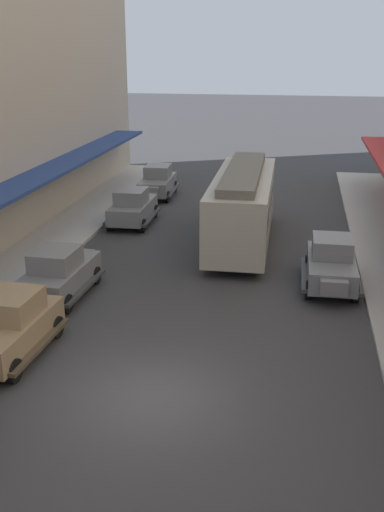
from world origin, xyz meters
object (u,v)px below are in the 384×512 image
parked_car_3 (133,206)px  parked_car_0 (331,262)px  parked_car_1 (59,272)px  parked_car_4 (157,181)px  streetcar (243,203)px  parked_car_2 (9,325)px

parked_car_3 → parked_car_0: bearing=-35.3°
parked_car_1 → parked_car_4: (-0.05, 15.44, 0.00)m
streetcar → parked_car_3: bearing=159.2°
parked_car_1 → parked_car_2: same height
parked_car_1 → streetcar: size_ratio=0.45×
parked_car_2 → parked_car_3: (-0.16, 13.86, 0.00)m
parked_car_1 → parked_car_4: 15.44m
parked_car_1 → parked_car_3: 9.49m
parked_car_0 → parked_car_4: size_ratio=0.99×
parked_car_0 → parked_car_1: (-9.60, -2.75, 0.00)m
parked_car_2 → parked_car_3: 13.86m
parked_car_1 → parked_car_4: size_ratio=1.00×
streetcar → parked_car_0: bearing=-50.3°
parked_car_1 → streetcar: streetcar is taller
parked_car_2 → parked_car_3: bearing=90.7°
parked_car_0 → parked_car_1: same height
parked_car_3 → parked_car_4: bearing=91.2°
parked_car_2 → streetcar: 12.98m
parked_car_2 → parked_car_3: size_ratio=1.00×
parked_car_3 → parked_car_4: (-0.13, 5.95, 0.00)m
parked_car_0 → parked_car_2: bearing=-142.7°
parked_car_0 → parked_car_3: same height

